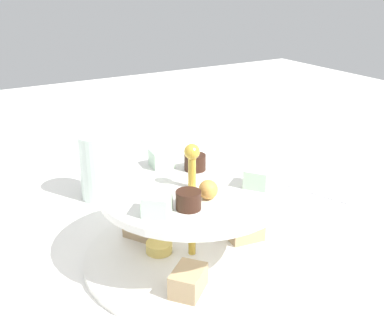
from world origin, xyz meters
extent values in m
plane|color=white|center=(0.00, 0.00, 0.00)|extent=(2.40, 2.40, 0.00)
cylinder|color=white|center=(0.00, 0.00, 0.01)|extent=(0.29, 0.29, 0.01)
cylinder|color=white|center=(0.00, 0.00, 0.10)|extent=(0.24, 0.24, 0.01)
cylinder|color=gold|center=(0.00, 0.00, 0.08)|extent=(0.01, 0.01, 0.16)
sphere|color=gold|center=(0.00, 0.00, 0.16)|extent=(0.02, 0.02, 0.02)
cube|color=tan|center=(0.04, -0.08, 0.03)|extent=(0.05, 0.06, 0.03)
cube|color=tan|center=(0.05, 0.07, 0.03)|extent=(0.06, 0.06, 0.03)
cube|color=tan|center=(-0.08, 0.01, 0.03)|extent=(0.05, 0.04, 0.03)
cylinder|color=#E5C660|center=(0.04, -0.03, 0.02)|extent=(0.04, 0.04, 0.01)
cylinder|color=#381E14|center=(-0.03, -0.05, 0.12)|extent=(0.03, 0.03, 0.02)
cylinder|color=#381E14|center=(0.03, 0.05, 0.12)|extent=(0.03, 0.03, 0.02)
cube|color=silver|center=(0.07, 0.04, 0.12)|extent=(0.04, 0.04, 0.02)
cube|color=silver|center=(-0.07, 0.04, 0.12)|extent=(0.04, 0.04, 0.02)
cube|color=silver|center=(0.00, -0.08, 0.12)|extent=(0.03, 0.03, 0.02)
sphere|color=gold|center=(0.00, 0.04, 0.12)|extent=(0.02, 0.02, 0.02)
cylinder|color=silver|center=(0.03, -0.25, 0.06)|extent=(0.07, 0.07, 0.11)
cube|color=silver|center=(-0.29, -0.09, 0.00)|extent=(0.07, 0.17, 0.00)
camera|label=1|loc=(0.29, 0.48, 0.37)|focal=44.91mm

